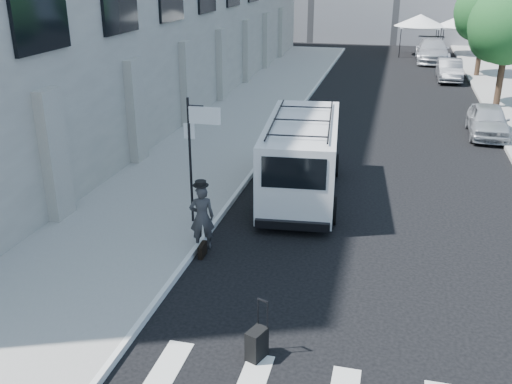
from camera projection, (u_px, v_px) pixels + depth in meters
The scene contains 14 objects.
ground at pixel (256, 298), 12.57m from camera, with size 120.00×120.00×0.00m, color black.
sidewalk_left at pixel (250, 113), 27.91m from camera, with size 4.50×48.00×0.15m, color gray.
sign_pole at pixel (198, 135), 15.00m from camera, with size 1.03×0.07×3.50m.
tree_near at pixel (505, 28), 27.59m from camera, with size 3.80×3.83×6.03m.
tree_far at pixel (483, 13), 35.71m from camera, with size 3.80×3.83×6.03m.
tent_left at pixel (420, 21), 44.93m from camera, with size 4.00×4.00×3.20m.
tent_right at pixel (462, 21), 44.67m from camera, with size 4.00×4.00×3.20m.
businessman at pixel (202, 217), 14.48m from camera, with size 0.63×0.41×1.73m, color #2F2F32.
briefcase at pixel (202, 250), 14.30m from camera, with size 0.12×0.44×0.34m, color black.
suitcase at pixel (257, 344), 10.54m from camera, with size 0.40×0.49×1.17m.
cargo_van at pixel (302, 156), 17.82m from camera, with size 2.74×6.63×2.43m.
parked_car_a at pixel (488, 121), 24.21m from camera, with size 1.57×3.91×1.33m, color #9FA2A7.
parked_car_b at pixel (449, 70), 35.81m from camera, with size 1.41×4.05×1.33m, color #53555A.
parked_car_c at pixel (432, 51), 42.68m from camera, with size 2.32×5.72×1.66m, color #B2B4BB.
Camera 1 is at (2.60, -10.49, 6.84)m, focal length 40.00 mm.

